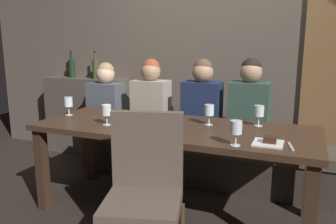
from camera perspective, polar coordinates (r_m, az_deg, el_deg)
ground at (r=2.96m, az=0.80°, el=-16.32°), size 9.00×9.00×0.00m
back_wall_tiled at (r=3.78m, az=7.85°, el=13.26°), size 6.00×0.12×3.00m
back_counter at (r=4.38m, az=-13.21°, el=-0.67°), size 1.10×0.28×0.95m
dining_table at (r=2.72m, az=0.84°, el=-4.11°), size 2.20×0.84×0.74m
banquette_bench at (r=3.48m, az=5.08°, el=-7.88°), size 2.50×0.44×0.45m
chair_near_side at (r=2.09m, az=-3.94°, el=-11.92°), size 0.54×0.54×0.98m
diner_redhead at (r=3.74m, az=-10.28°, el=2.29°), size 0.36×0.24×0.72m
diner_bearded at (r=3.50m, az=-2.86°, el=2.21°), size 0.36×0.24×0.77m
diner_far_end at (r=3.31m, az=5.70°, el=1.70°), size 0.36×0.24×0.78m
diner_near_end at (r=3.22m, az=13.42°, el=1.30°), size 0.36×0.24×0.80m
wine_bottle_dark_red at (r=4.42m, az=-15.76°, el=7.13°), size 0.08×0.08×0.33m
wine_bottle_pale_label at (r=4.18m, az=-11.97°, el=7.06°), size 0.08×0.08×0.33m
wine_glass_center_front at (r=3.19m, az=-16.30°, el=1.50°), size 0.08×0.08×0.16m
wine_glass_near_left at (r=2.72m, az=6.88°, el=0.16°), size 0.08×0.08×0.16m
wine_glass_end_left at (r=2.76m, az=14.96°, el=0.08°), size 0.08×0.08×0.16m
wine_glass_center_back at (r=2.74m, az=-10.24°, el=0.23°), size 0.08×0.08×0.16m
wine_glass_near_right at (r=2.21m, az=11.29°, el=-2.63°), size 0.08×0.08×0.16m
dessert_plate at (r=2.32m, az=16.47°, el=-4.81°), size 0.19×0.19×0.05m
fork_on_table at (r=2.31m, az=19.81°, el=-5.39°), size 0.05×0.17×0.01m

